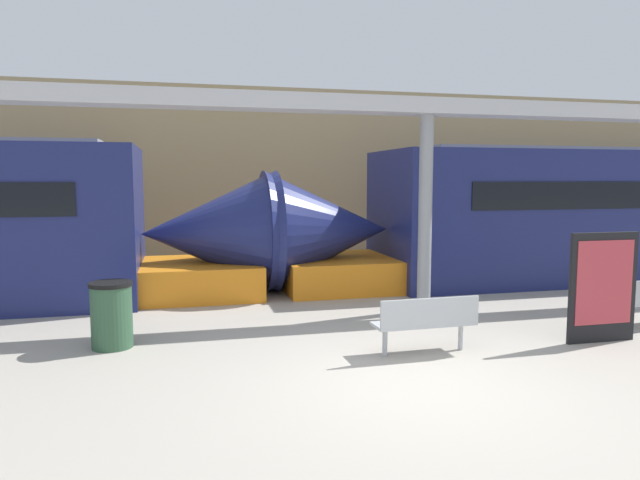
{
  "coord_description": "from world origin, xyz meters",
  "views": [
    {
      "loc": [
        -2.63,
        -6.12,
        2.44
      ],
      "look_at": [
        -0.3,
        3.37,
        1.4
      ],
      "focal_mm": 32.0,
      "sensor_mm": 36.0,
      "label": 1
    }
  ],
  "objects_px": {
    "bench_near": "(426,320)",
    "support_column_near": "(425,214)",
    "poster_board": "(603,287)",
    "trash_bin": "(112,315)"
  },
  "relations": [
    {
      "from": "bench_near",
      "to": "support_column_near",
      "type": "xyz_separation_m",
      "value": [
        1.08,
        2.51,
        1.31
      ]
    },
    {
      "from": "support_column_near",
      "to": "bench_near",
      "type": "bearing_deg",
      "value": -113.36
    },
    {
      "from": "bench_near",
      "to": "poster_board",
      "type": "bearing_deg",
      "value": -2.12
    },
    {
      "from": "bench_near",
      "to": "support_column_near",
      "type": "height_order",
      "value": "support_column_near"
    },
    {
      "from": "bench_near",
      "to": "trash_bin",
      "type": "relative_size",
      "value": 1.51
    },
    {
      "from": "support_column_near",
      "to": "poster_board",
      "type": "bearing_deg",
      "value": -55.91
    },
    {
      "from": "trash_bin",
      "to": "support_column_near",
      "type": "distance_m",
      "value": 5.65
    },
    {
      "from": "trash_bin",
      "to": "poster_board",
      "type": "relative_size",
      "value": 0.58
    },
    {
      "from": "trash_bin",
      "to": "poster_board",
      "type": "height_order",
      "value": "poster_board"
    },
    {
      "from": "bench_near",
      "to": "support_column_near",
      "type": "relative_size",
      "value": 0.41
    }
  ]
}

